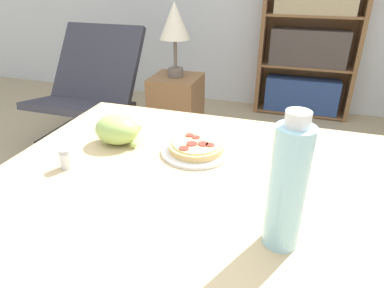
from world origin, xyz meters
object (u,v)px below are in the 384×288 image
(pizza_on_plate, at_px, (196,148))
(table_lamp, at_px, (175,24))
(side_table, at_px, (177,114))
(grape_bunch, at_px, (117,130))
(bookshelf, at_px, (309,46))
(lounge_chair_near, at_px, (91,109))
(salt_shaker, at_px, (66,159))
(drink_bottle, at_px, (288,187))

(pizza_on_plate, xyz_separation_m, table_lamp, (-0.57, 1.36, 0.17))
(pizza_on_plate, relative_size, side_table, 0.38)
(grape_bunch, relative_size, bookshelf, 0.11)
(table_lamp, bearing_deg, grape_bunch, -77.48)
(bookshelf, xyz_separation_m, table_lamp, (-0.89, -1.07, 0.29))
(grape_bunch, distance_m, lounge_chair_near, 1.69)
(salt_shaker, relative_size, table_lamp, 0.12)
(salt_shaker, height_order, table_lamp, table_lamp)
(lounge_chair_near, bearing_deg, bookshelf, 37.00)
(bookshelf, bearing_deg, table_lamp, -129.80)
(pizza_on_plate, bearing_deg, lounge_chair_near, 134.80)
(salt_shaker, distance_m, lounge_chair_near, 1.80)
(side_table, bearing_deg, bookshelf, 50.20)
(grape_bunch, bearing_deg, bookshelf, 76.50)
(drink_bottle, bearing_deg, salt_shaker, 168.64)
(grape_bunch, distance_m, side_table, 1.49)
(pizza_on_plate, height_order, bookshelf, bookshelf)
(pizza_on_plate, distance_m, table_lamp, 1.48)
(salt_shaker, height_order, lounge_chair_near, lounge_chair_near)
(table_lamp, bearing_deg, lounge_chair_near, -171.99)
(salt_shaker, distance_m, side_table, 1.65)
(drink_bottle, xyz_separation_m, salt_shaker, (-0.61, 0.12, -0.11))
(drink_bottle, relative_size, lounge_chair_near, 0.33)
(pizza_on_plate, xyz_separation_m, bookshelf, (0.32, 2.42, -0.12))
(side_table, bearing_deg, salt_shaker, -81.24)
(pizza_on_plate, bearing_deg, drink_bottle, -48.81)
(pizza_on_plate, xyz_separation_m, side_table, (-0.57, 1.36, -0.48))
(bookshelf, bearing_deg, grape_bunch, -103.50)
(lounge_chair_near, distance_m, side_table, 0.69)
(drink_bottle, xyz_separation_m, table_lamp, (-0.85, 1.68, 0.04))
(grape_bunch, xyz_separation_m, lounge_chair_near, (-0.99, 1.27, -0.51))
(grape_bunch, distance_m, drink_bottle, 0.63)
(drink_bottle, xyz_separation_m, bookshelf, (0.04, 2.74, -0.24))
(salt_shaker, bearing_deg, bookshelf, 76.09)
(pizza_on_plate, distance_m, grape_bunch, 0.26)
(bookshelf, xyz_separation_m, side_table, (-0.89, -1.07, -0.36))
(lounge_chair_near, bearing_deg, grape_bunch, -51.65)
(grape_bunch, relative_size, drink_bottle, 0.51)
(grape_bunch, relative_size, table_lamp, 0.30)
(salt_shaker, bearing_deg, pizza_on_plate, 31.14)
(pizza_on_plate, relative_size, lounge_chair_near, 0.25)
(drink_bottle, distance_m, bookshelf, 2.75)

